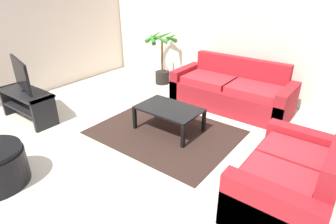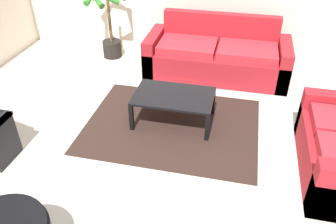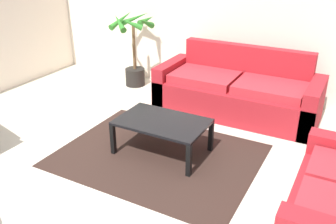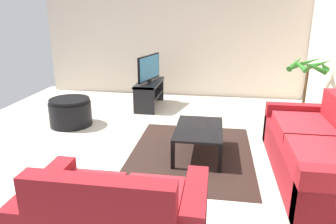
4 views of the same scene
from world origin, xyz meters
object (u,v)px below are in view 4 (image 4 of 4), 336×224
at_px(ottoman, 70,112).
at_px(tv, 149,68).
at_px(coffee_table, 199,131).
at_px(couch_main, 318,153).
at_px(couch_loveseat, 116,223).
at_px(potted_palm, 305,93).
at_px(tv_stand, 149,91).

bearing_deg(ottoman, tv, 139.04).
bearing_deg(coffee_table, couch_main, 74.96).
bearing_deg(couch_loveseat, tv, -171.61).
height_order(coffee_table, potted_palm, potted_palm).
bearing_deg(couch_main, coffee_table, -105.04).
relative_size(tv_stand, tv, 1.24).
xyz_separation_m(couch_loveseat, tv, (-4.19, -0.62, 0.53)).
height_order(couch_main, couch_loveseat, same).
relative_size(tv, potted_palm, 0.73).
xyz_separation_m(couch_loveseat, potted_palm, (-3.52, 2.28, 0.29)).
height_order(couch_main, coffee_table, couch_main).
distance_m(coffee_table, potted_palm, 2.31).
distance_m(tv, potted_palm, 2.98).
height_order(couch_loveseat, ottoman, couch_loveseat).
relative_size(couch_main, ottoman, 3.06).
xyz_separation_m(tv_stand, coffee_table, (2.17, 1.16, 0.01)).
xyz_separation_m(couch_main, tv_stand, (-2.56, -2.62, 0.04)).
bearing_deg(tv_stand, couch_loveseat, 8.43).
relative_size(tv_stand, potted_palm, 0.91).
bearing_deg(coffee_table, couch_loveseat, -15.05).
bearing_deg(couch_loveseat, coffee_table, 164.95).
distance_m(couch_loveseat, tv_stand, 4.24).
bearing_deg(ottoman, couch_loveseat, 31.43).
bearing_deg(coffee_table, tv_stand, -151.80).
height_order(couch_main, tv, tv).
xyz_separation_m(potted_palm, ottoman, (0.64, -4.04, -0.35)).
bearing_deg(couch_main, potted_palm, 171.51).
xyz_separation_m(couch_main, coffee_table, (-0.39, -1.45, 0.05)).
relative_size(couch_main, potted_palm, 1.83).
bearing_deg(couch_loveseat, tv_stand, -171.57).
relative_size(couch_main, tv, 2.50).
relative_size(couch_main, tv_stand, 2.02).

